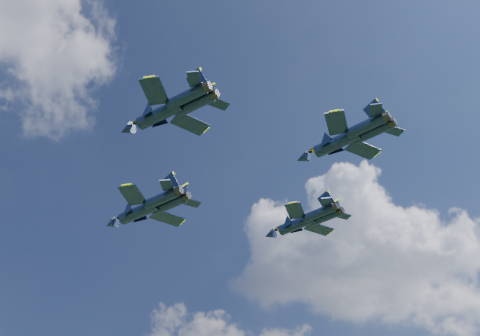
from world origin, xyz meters
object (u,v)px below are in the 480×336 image
jet_lead (137,212)px  jet_left (157,115)px  jet_right (295,225)px  jet_slot (334,143)px

jet_lead → jet_left: jet_lead is taller
jet_right → jet_slot: 21.88m
jet_lead → jet_slot: size_ratio=1.19×
jet_left → jet_right: bearing=-4.7°
jet_lead → jet_left: 23.04m
jet_lead → jet_right: bearing=-49.8°
jet_slot → jet_lead: bearing=93.0°
jet_right → jet_slot: bearing=-132.7°
jet_lead → jet_left: (-9.46, -21.01, -0.03)m
jet_lead → jet_left: bearing=-130.4°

